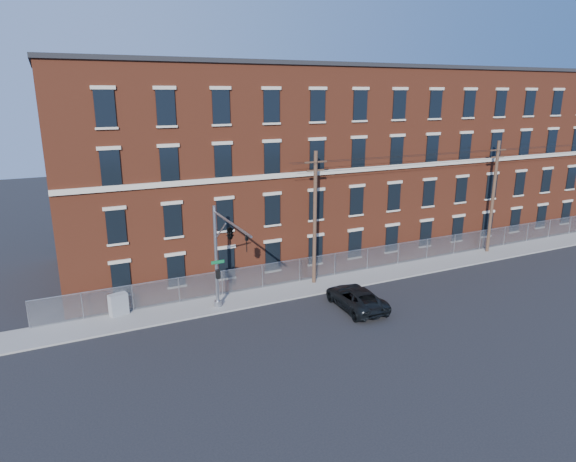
{
  "coord_description": "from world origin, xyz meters",
  "views": [
    {
      "loc": [
        -15.24,
        -25.84,
        14.13
      ],
      "look_at": [
        -0.97,
        4.0,
        4.95
      ],
      "focal_mm": 31.19,
      "sensor_mm": 36.0,
      "label": 1
    }
  ],
  "objects_px": {
    "pickup_truck": "(356,298)",
    "utility_pole_near": "(315,216)",
    "utility_cabinet": "(118,304)",
    "traffic_signal_mast": "(227,241)"
  },
  "relations": [
    {
      "from": "traffic_signal_mast",
      "to": "utility_cabinet",
      "type": "height_order",
      "value": "traffic_signal_mast"
    },
    {
      "from": "utility_pole_near",
      "to": "pickup_truck",
      "type": "bearing_deg",
      "value": -85.36
    },
    {
      "from": "pickup_truck",
      "to": "utility_cabinet",
      "type": "relative_size",
      "value": 3.69
    },
    {
      "from": "utility_pole_near",
      "to": "utility_cabinet",
      "type": "height_order",
      "value": "utility_pole_near"
    },
    {
      "from": "traffic_signal_mast",
      "to": "utility_pole_near",
      "type": "height_order",
      "value": "utility_pole_near"
    },
    {
      "from": "utility_pole_near",
      "to": "pickup_truck",
      "type": "height_order",
      "value": "utility_pole_near"
    },
    {
      "from": "utility_cabinet",
      "to": "utility_pole_near",
      "type": "bearing_deg",
      "value": -18.94
    },
    {
      "from": "pickup_truck",
      "to": "utility_pole_near",
      "type": "bearing_deg",
      "value": -82.78
    },
    {
      "from": "utility_pole_near",
      "to": "utility_cabinet",
      "type": "bearing_deg",
      "value": 178.39
    },
    {
      "from": "utility_cabinet",
      "to": "pickup_truck",
      "type": "bearing_deg",
      "value": -38.1
    }
  ]
}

